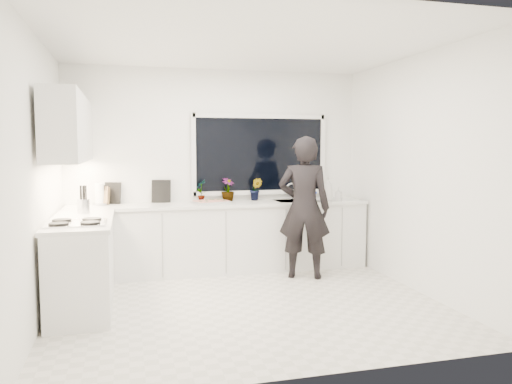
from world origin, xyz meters
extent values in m
cube|color=beige|center=(0.00, 0.00, -0.01)|extent=(4.00, 3.50, 0.02)
cube|color=white|center=(0.00, 1.76, 1.35)|extent=(4.00, 0.02, 2.70)
cube|color=white|center=(-2.01, 0.00, 1.35)|extent=(0.02, 3.50, 2.70)
cube|color=white|center=(2.01, 0.00, 1.35)|extent=(0.02, 3.50, 2.70)
cube|color=white|center=(0.00, 0.00, 2.71)|extent=(4.00, 3.50, 0.02)
cube|color=black|center=(0.60, 1.73, 1.55)|extent=(1.80, 0.02, 1.00)
cube|color=white|center=(0.00, 1.45, 0.44)|extent=(3.92, 0.58, 0.88)
cube|color=white|center=(-1.67, 0.35, 0.44)|extent=(0.58, 1.60, 0.88)
cube|color=silver|center=(0.00, 1.44, 0.90)|extent=(3.94, 0.62, 0.04)
cube|color=silver|center=(-1.67, 0.35, 0.90)|extent=(0.62, 1.60, 0.04)
cube|color=white|center=(-1.79, 0.70, 1.85)|extent=(0.34, 2.10, 0.70)
cube|color=silver|center=(1.05, 1.45, 0.87)|extent=(0.58, 0.42, 0.14)
cylinder|color=silver|center=(1.05, 1.65, 1.03)|extent=(0.03, 0.03, 0.22)
cube|color=black|center=(-1.69, 0.00, 0.94)|extent=(0.56, 0.48, 0.03)
imported|color=black|center=(0.95, 0.87, 0.89)|extent=(0.77, 0.65, 1.79)
cube|color=#AFB0B4|center=(-0.15, 1.42, 0.94)|extent=(0.52, 0.44, 0.03)
cube|color=red|center=(-0.15, 1.42, 0.95)|extent=(0.47, 0.39, 0.01)
cylinder|color=#1435BC|center=(1.25, 1.61, 0.98)|extent=(0.16, 0.16, 0.13)
cylinder|color=white|center=(-1.54, 1.55, 1.05)|extent=(0.13, 0.13, 0.26)
cube|color=#8E6042|center=(-1.50, 1.59, 1.03)|extent=(0.15, 0.13, 0.22)
cylinder|color=#AEADB2|center=(-1.68, 0.80, 1.00)|extent=(0.15, 0.15, 0.16)
cube|color=black|center=(-1.39, 1.69, 1.06)|extent=(0.21, 0.10, 0.28)
cube|color=black|center=(-0.77, 1.69, 1.07)|extent=(0.25, 0.07, 0.30)
imported|color=#26662D|center=(-0.24, 1.61, 1.07)|extent=(0.18, 0.19, 0.30)
imported|color=#26662D|center=(0.12, 1.61, 1.08)|extent=(0.24, 0.24, 0.32)
imported|color=#26662D|center=(0.51, 1.61, 1.07)|extent=(0.21, 0.19, 0.31)
imported|color=#D8BF66|center=(1.45, 1.30, 1.08)|extent=(0.17, 0.17, 0.32)
imported|color=#D8BF66|center=(1.61, 1.30, 1.01)|extent=(0.12, 0.12, 0.18)
camera|label=1|loc=(-1.21, -5.01, 1.66)|focal=35.00mm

